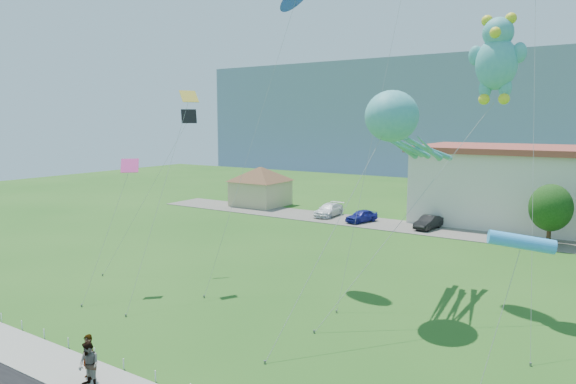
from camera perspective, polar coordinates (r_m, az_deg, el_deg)
The scene contains 18 objects.
ground at distance 23.78m, azimuth -10.32°, elevation -19.40°, with size 160.00×160.00×0.00m, color #1F5116.
parking_strip at distance 53.47m, azimuth 16.31°, elevation -4.12°, with size 70.00×6.00×0.06m, color #59544C.
hill_ridge at distance 136.07m, azimuth 26.95°, elevation 7.73°, with size 160.00×50.00×25.00m, color gray.
pavilion at distance 66.28m, azimuth -3.08°, elevation 1.09°, with size 9.20×9.20×5.00m.
rope_fence at distance 22.85m, azimuth -12.70°, elevation -19.96°, with size 26.05×0.05×0.50m.
tree_near at distance 50.05m, azimuth 27.15°, elevation -1.57°, with size 3.60×3.60×5.47m.
pedestrian_left at distance 24.11m, azimuth -21.31°, elevation -16.68°, with size 0.69×0.45×1.89m, color gray.
pedestrian_right at distance 23.35m, azimuth -21.26°, elevation -17.48°, with size 0.93×0.72×1.91m, color gray.
parked_car_white at distance 58.94m, azimuth 4.55°, elevation -2.00°, with size 1.98×4.88×1.42m, color white.
parked_car_blue at distance 55.82m, azimuth 8.18°, elevation -2.65°, with size 1.58×3.92×1.34m, color navy.
parked_car_black at distance 53.72m, azimuth 15.33°, elevation -3.26°, with size 1.42×4.06×1.34m, color black.
octopus_kite at distance 30.19m, azimuth 12.25°, elevation 6.92°, with size 3.52×15.82×12.54m.
teddy_bear_kite at distance 32.20m, azimuth 22.18°, elevation 13.72°, with size 7.96×10.54×16.81m.
small_kite_pink at distance 34.32m, azimuth -17.61°, elevation 1.48°, with size 1.29×5.05×8.45m.
small_kite_yellow at distance 34.11m, azimuth -11.67°, elevation 7.86°, with size 2.24×7.80×12.90m.
small_kite_blue at distance 36.84m, azimuth 0.68°, elevation 20.29°, with size 2.78×8.52×19.96m.
small_kite_black at distance 38.36m, azimuth -12.00°, elevation 6.30°, with size 4.16×6.19×11.64m.
small_kite_cyan at distance 19.71m, azimuth 24.46°, elevation -5.20°, with size 1.32×4.23×7.11m.
Camera 1 is at (14.65, -15.27, 10.85)m, focal length 32.00 mm.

